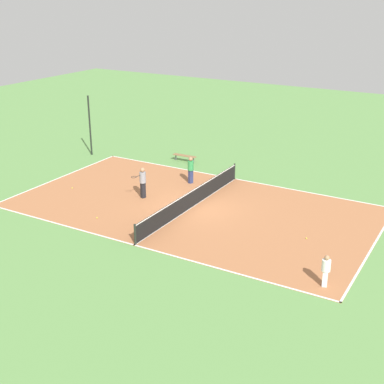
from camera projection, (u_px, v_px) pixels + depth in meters
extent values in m
plane|color=#60934C|center=(192.00, 207.00, 29.37)|extent=(80.00, 80.00, 0.00)
cube|color=#AD6B42|center=(192.00, 207.00, 29.36)|extent=(10.88, 19.53, 0.02)
cube|color=white|center=(134.00, 245.00, 25.01)|extent=(0.10, 19.53, 0.00)
cube|color=white|center=(235.00, 179.00, 33.72)|extent=(0.10, 19.53, 0.00)
cube|color=white|center=(373.00, 247.00, 24.80)|extent=(10.88, 0.10, 0.00)
cube|color=white|center=(60.00, 178.00, 33.92)|extent=(10.88, 0.10, 0.00)
cube|color=white|center=(192.00, 207.00, 29.36)|extent=(10.88, 0.10, 0.00)
cylinder|color=black|center=(135.00, 234.00, 24.90)|extent=(0.10, 0.10, 1.02)
cylinder|color=black|center=(234.00, 171.00, 33.45)|extent=(0.10, 0.10, 1.02)
cube|color=black|center=(192.00, 199.00, 29.19)|extent=(10.58, 0.03, 0.97)
cube|color=white|center=(192.00, 191.00, 29.02)|extent=(10.58, 0.04, 0.06)
cube|color=olive|center=(185.00, 156.00, 36.97)|extent=(0.36, 1.72, 0.04)
cylinder|color=#4C4C51|center=(193.00, 160.00, 36.72)|extent=(0.08, 0.08, 0.41)
cylinder|color=#4C4C51|center=(176.00, 157.00, 37.38)|extent=(0.08, 0.08, 0.41)
cube|color=white|center=(325.00, 278.00, 21.45)|extent=(0.30, 0.26, 0.69)
cylinder|color=silver|center=(326.00, 265.00, 21.24)|extent=(0.45, 0.45, 0.48)
sphere|color=#A87A56|center=(327.00, 258.00, 21.11)|extent=(0.21, 0.21, 0.21)
cube|color=black|center=(143.00, 190.00, 30.51)|extent=(0.30, 0.27, 0.91)
cylinder|color=gray|center=(143.00, 177.00, 30.23)|extent=(0.46, 0.46, 0.64)
sphere|color=#A87A56|center=(142.00, 170.00, 30.07)|extent=(0.27, 0.27, 0.27)
cylinder|color=#262626|center=(138.00, 176.00, 29.98)|extent=(0.28, 0.12, 0.03)
torus|color=black|center=(134.00, 177.00, 29.81)|extent=(0.38, 0.38, 0.02)
cube|color=navy|center=(191.00, 177.00, 32.83)|extent=(0.30, 0.27, 0.83)
cylinder|color=green|center=(191.00, 166.00, 32.57)|extent=(0.46, 0.46, 0.58)
sphere|color=#A87A56|center=(191.00, 159.00, 32.43)|extent=(0.25, 0.25, 0.25)
sphere|color=#CCE033|center=(97.00, 218.00, 27.88)|extent=(0.07, 0.07, 0.07)
sphere|color=#CCE033|center=(72.00, 188.00, 32.06)|extent=(0.07, 0.07, 0.07)
sphere|color=#CCE033|center=(306.00, 238.00, 25.60)|extent=(0.07, 0.07, 0.07)
cylinder|color=black|center=(90.00, 126.00, 37.92)|extent=(0.12, 0.12, 4.29)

